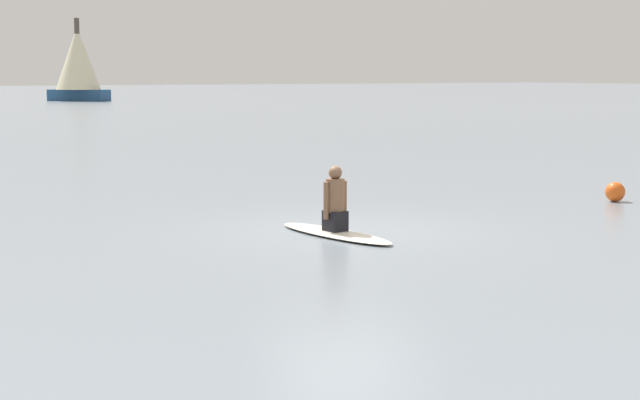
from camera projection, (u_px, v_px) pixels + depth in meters
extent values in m
plane|color=gray|center=(346.00, 231.00, 16.22)|extent=(400.00, 400.00, 0.00)
ellipsoid|color=silver|center=(335.00, 233.00, 15.74)|extent=(0.85, 2.71, 0.08)
cube|color=black|center=(335.00, 221.00, 15.71)|extent=(0.30, 0.36, 0.32)
cylinder|color=brown|center=(335.00, 195.00, 15.66)|extent=(0.32, 0.32, 0.53)
sphere|color=brown|center=(335.00, 173.00, 15.62)|extent=(0.21, 0.21, 0.21)
cylinder|color=brown|center=(326.00, 201.00, 15.56)|extent=(0.09, 0.09, 0.59)
cylinder|color=brown|center=(344.00, 199.00, 15.78)|extent=(0.09, 0.09, 0.59)
cube|color=navy|center=(79.00, 95.00, 93.37)|extent=(4.97, 5.85, 1.07)
cylinder|color=#4C4238|center=(78.00, 54.00, 92.88)|extent=(0.48, 0.48, 6.66)
cone|color=beige|center=(78.00, 58.00, 92.93)|extent=(5.83, 5.83, 5.86)
sphere|color=#E55919|center=(615.00, 192.00, 19.92)|extent=(0.40, 0.40, 0.40)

